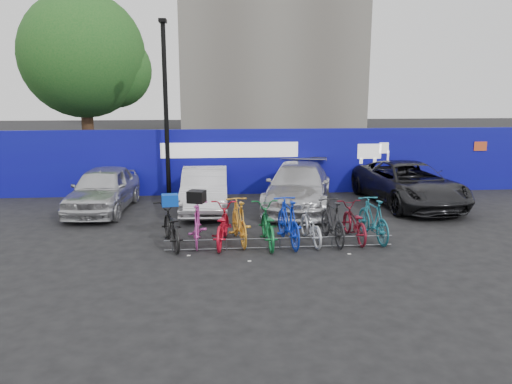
{
  "coord_description": "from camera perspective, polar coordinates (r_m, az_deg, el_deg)",
  "views": [
    {
      "loc": [
        -1.54,
        -12.17,
        3.88
      ],
      "look_at": [
        -0.37,
        2.0,
        0.89
      ],
      "focal_mm": 35.0,
      "sensor_mm": 36.0,
      "label": 1
    }
  ],
  "objects": [
    {
      "name": "bike_2",
      "position": [
        12.53,
        -3.92,
        -3.79
      ],
      "size": [
        0.92,
        2.0,
        1.01
      ],
      "primitive_type": "imported",
      "rotation": [
        0.0,
        0.0,
        3.01
      ],
      "color": "red",
      "rests_on": "ground"
    },
    {
      "name": "cargo_topcase",
      "position": [
        12.46,
        -6.81,
        -0.52
      ],
      "size": [
        0.5,
        0.47,
        0.3
      ],
      "primitive_type": "cube",
      "rotation": [
        0.0,
        0.0,
        -0.32
      ],
      "color": "black",
      "rests_on": "bike_1"
    },
    {
      "name": "bike_7",
      "position": [
        12.81,
        8.75,
        -3.3
      ],
      "size": [
        0.67,
        1.9,
        1.12
      ],
      "primitive_type": "imported",
      "rotation": [
        0.0,
        0.0,
        3.22
      ],
      "color": "black",
      "rests_on": "ground"
    },
    {
      "name": "car_2",
      "position": [
        16.34,
        4.85,
        0.64
      ],
      "size": [
        3.14,
        5.25,
        1.42
      ],
      "primitive_type": "imported",
      "rotation": [
        0.0,
        0.0,
        -0.25
      ],
      "color": "#BABBC0",
      "rests_on": "ground"
    },
    {
      "name": "bike_4",
      "position": [
        12.48,
        1.29,
        -3.78
      ],
      "size": [
        0.75,
        1.99,
        1.03
      ],
      "primitive_type": "imported",
      "rotation": [
        0.0,
        0.0,
        3.17
      ],
      "color": "#136A32",
      "rests_on": "ground"
    },
    {
      "name": "bike_1",
      "position": [
        12.63,
        -6.73,
        -3.57
      ],
      "size": [
        0.51,
        1.79,
        1.08
      ],
      "primitive_type": "imported",
      "rotation": [
        0.0,
        0.0,
        3.14
      ],
      "color": "#C23E9F",
      "rests_on": "ground"
    },
    {
      "name": "cargo_crate",
      "position": [
        12.4,
        -9.81,
        -0.92
      ],
      "size": [
        0.44,
        0.36,
        0.28
      ],
      "primitive_type": "cube",
      "rotation": [
        0.0,
        0.0,
        0.16
      ],
      "color": "#093AAE",
      "rests_on": "bike_0"
    },
    {
      "name": "bike_5",
      "position": [
        12.53,
        3.71,
        -3.37
      ],
      "size": [
        0.8,
        2.04,
        1.19
      ],
      "primitive_type": "imported",
      "rotation": [
        0.0,
        0.0,
        3.26
      ],
      "color": "#0F2FC5",
      "rests_on": "ground"
    },
    {
      "name": "car_1",
      "position": [
        16.05,
        -5.88,
        0.26
      ],
      "size": [
        1.46,
        4.08,
        1.34
      ],
      "primitive_type": "imported",
      "rotation": [
        0.0,
        0.0,
        -0.01
      ],
      "color": "silver",
      "rests_on": "ground"
    },
    {
      "name": "bike_rack",
      "position": [
        12.25,
        2.74,
        -5.83
      ],
      "size": [
        5.6,
        0.03,
        0.3
      ],
      "color": "#595B60",
      "rests_on": "ground"
    },
    {
      "name": "bike_6",
      "position": [
        12.74,
        6.21,
        -3.79
      ],
      "size": [
        0.79,
        1.8,
        0.92
      ],
      "primitive_type": "imported",
      "rotation": [
        0.0,
        0.0,
        3.25
      ],
      "color": "#B6B9BE",
      "rests_on": "ground"
    },
    {
      "name": "bike_8",
      "position": [
        13.12,
        11.12,
        -3.4
      ],
      "size": [
        0.71,
        1.84,
        0.95
      ],
      "primitive_type": "imported",
      "rotation": [
        0.0,
        0.0,
        3.19
      ],
      "color": "maroon",
      "rests_on": "ground"
    },
    {
      "name": "bike_9",
      "position": [
        13.19,
        13.24,
        -3.04
      ],
      "size": [
        0.73,
        1.91,
        1.12
      ],
      "primitive_type": "imported",
      "rotation": [
        0.0,
        0.0,
        3.25
      ],
      "color": "#1C697C",
      "rests_on": "ground"
    },
    {
      "name": "tree",
      "position": [
        22.86,
        -18.55,
        14.25
      ],
      "size": [
        5.4,
        5.2,
        7.8
      ],
      "color": "#382314",
      "rests_on": "ground"
    },
    {
      "name": "lamppost",
      "position": [
        17.66,
        -10.27,
        9.7
      ],
      "size": [
        0.25,
        0.5,
        6.11
      ],
      "color": "black",
      "rests_on": "ground"
    },
    {
      "name": "bike_0",
      "position": [
        12.56,
        -9.7,
        -3.85
      ],
      "size": [
        1.16,
        2.08,
        1.03
      ],
      "primitive_type": "imported",
      "rotation": [
        0.0,
        0.0,
        3.39
      ],
      "color": "black",
      "rests_on": "ground"
    },
    {
      "name": "ground",
      "position": [
        12.86,
        2.38,
        -5.71
      ],
      "size": [
        100.0,
        100.0,
        0.0
      ],
      "primitive_type": "plane",
      "color": "black",
      "rests_on": "ground"
    },
    {
      "name": "car_3",
      "position": [
        17.51,
        17.02,
        0.91
      ],
      "size": [
        2.83,
        5.33,
        1.43
      ],
      "primitive_type": "imported",
      "rotation": [
        0.0,
        0.0,
        0.09
      ],
      "color": "black",
      "rests_on": "ground"
    },
    {
      "name": "hoarding",
      "position": [
        18.43,
        0.14,
        3.51
      ],
      "size": [
        22.0,
        0.18,
        2.4
      ],
      "color": "#0C0A8E",
      "rests_on": "ground"
    },
    {
      "name": "car_0",
      "position": [
        16.6,
        -17.07,
        0.32
      ],
      "size": [
        1.98,
        4.28,
        1.42
      ],
      "primitive_type": "imported",
      "rotation": [
        0.0,
        0.0,
        -0.07
      ],
      "color": "#BCBDC1",
      "rests_on": "ground"
    },
    {
      "name": "bike_3",
      "position": [
        12.63,
        -1.95,
        -3.33
      ],
      "size": [
        0.78,
        1.96,
        1.14
      ],
      "primitive_type": "imported",
      "rotation": [
        0.0,
        0.0,
        3.27
      ],
      "color": "orange",
      "rests_on": "ground"
    }
  ]
}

